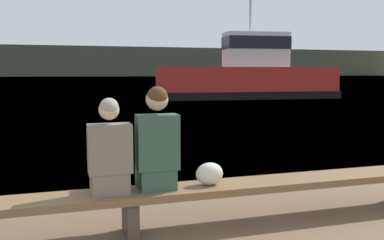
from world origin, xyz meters
name	(u,v)px	position (x,y,z in m)	size (l,w,h in m)	color
water_surface	(61,77)	(0.00, 125.16, 0.00)	(240.00, 240.00, 0.00)	teal
far_shoreline	(60,61)	(0.00, 146.23, 4.86)	(600.00, 12.00, 9.71)	#424738
bench_main	(130,199)	(0.01, 3.48, 0.38)	(7.45, 0.48, 0.46)	brown
person_left	(110,154)	(-0.19, 3.49, 0.85)	(0.42, 0.41, 0.96)	#70665B
person_right	(157,145)	(0.29, 3.49, 0.92)	(0.42, 0.42, 1.06)	#2D4C3D
shopping_bag	(209,174)	(0.86, 3.49, 0.58)	(0.30, 0.19, 0.24)	beige
tugboat_red	(249,78)	(10.57, 23.51, 1.27)	(11.41, 3.90, 6.41)	red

